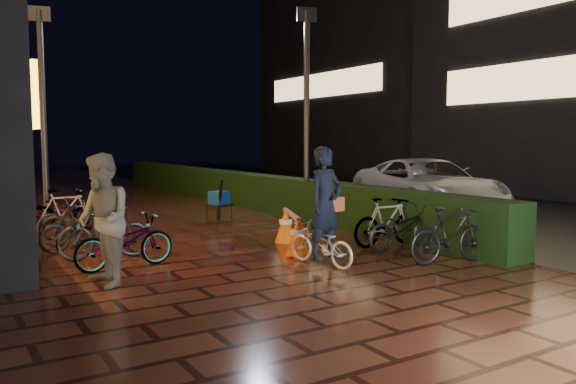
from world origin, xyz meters
TOP-DOWN VIEW (x-y plane):
  - ground at (0.00, 0.00)m, footprint 80.00×80.00m
  - asphalt_road at (9.00, 5.00)m, footprint 11.00×60.00m
  - hedge at (3.30, 8.00)m, footprint 0.70×20.00m
  - bystander_person at (-2.72, 0.20)m, footprint 0.74×0.93m
  - van at (6.66, 3.36)m, footprint 3.95×5.85m
  - far_buildings at (17.23, 9.61)m, footprint 9.08×31.00m
  - lamp_post_hedge at (3.03, 3.81)m, footprint 0.49×0.21m
  - lamp_post_sf at (-2.50, 6.35)m, footprint 0.48×0.20m
  - cyclist at (0.57, -0.36)m, footprint 0.75×1.39m
  - traffic_barrier at (0.90, 1.11)m, footprint 0.96×1.65m
  - cart_assembly at (1.16, 4.83)m, footprint 0.73×0.78m
  - parked_bikes_storefront at (-2.26, 3.69)m, footprint 1.87×5.80m
  - parked_bikes_hedge at (2.50, -0.33)m, footprint 1.70×2.24m

SIDE VIEW (x-z plane):
  - ground at x=0.00m, z-range 0.00..0.00m
  - asphalt_road at x=9.00m, z-range 0.00..0.01m
  - traffic_barrier at x=0.90m, z-range 0.00..0.68m
  - parked_bikes_storefront at x=-2.26m, z-range -0.03..0.90m
  - parked_bikes_hedge at x=2.50m, z-range -0.02..0.91m
  - hedge at x=3.30m, z-range 0.00..1.00m
  - cart_assembly at x=1.16m, z-range 0.01..1.11m
  - cyclist at x=0.57m, z-range -0.24..1.66m
  - van at x=6.66m, z-range 0.01..1.50m
  - bystander_person at x=-2.72m, z-range 0.00..1.83m
  - lamp_post_sf at x=-2.50m, z-range 0.25..5.24m
  - lamp_post_hedge at x=3.03m, z-range 0.26..5.40m
  - far_buildings at x=17.23m, z-range -0.53..13.47m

